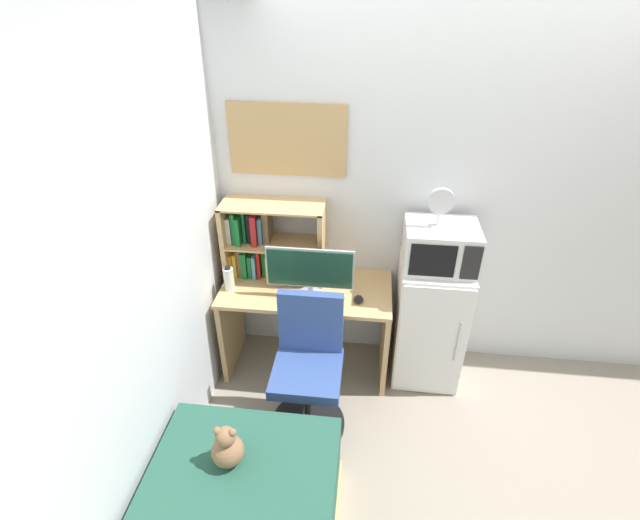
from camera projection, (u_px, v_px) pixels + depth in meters
wall_back at (515, 203)px, 3.05m from camera, size 6.40×0.04×2.60m
wall_left at (97, 346)px, 1.87m from camera, size 0.04×4.40×2.60m
desk at (307, 313)px, 3.34m from camera, size 1.18×0.57×0.73m
hutch_bookshelf at (261, 239)px, 3.24m from camera, size 0.70×0.29×0.56m
monitor at (310, 271)px, 3.03m from camera, size 0.58×0.19×0.37m
keyboard at (309, 298)px, 3.10m from camera, size 0.41×0.13×0.02m
computer_mouse at (358, 299)px, 3.08m from camera, size 0.07×0.09×0.03m
water_bottle at (229, 278)px, 3.16m from camera, size 0.07×0.07×0.19m
mini_fridge at (429, 322)px, 3.30m from camera, size 0.47×0.49×0.95m
microwave at (440, 246)px, 2.98m from camera, size 0.46×0.38×0.29m
desk_fan at (440, 205)px, 2.82m from camera, size 0.16×0.11×0.26m
desk_chair at (308, 373)px, 2.94m from camera, size 0.49×0.49×0.95m
bed at (244, 508)px, 2.37m from camera, size 0.96×0.85×0.51m
teddy_bear at (227, 448)px, 2.26m from camera, size 0.16×0.16×0.24m
wall_corkboard at (287, 140)px, 2.97m from camera, size 0.77×0.02×0.47m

